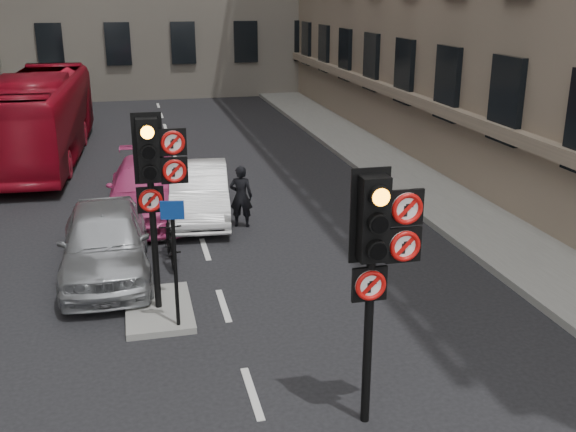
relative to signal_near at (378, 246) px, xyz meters
name	(u,v)px	position (x,y,z in m)	size (l,w,h in m)	color
pavement_right	(424,181)	(5.71, 11.01, -2.50)	(3.00, 50.00, 0.16)	gray
centre_island	(159,309)	(-2.69, 4.01, -2.52)	(1.20, 2.00, 0.12)	gray
signal_near	(378,246)	(0.00, 0.00, 0.00)	(0.91, 0.40, 3.58)	black
signal_far	(155,171)	(-2.60, 4.00, 0.12)	(0.91, 0.40, 3.58)	black
car_silver	(105,241)	(-3.64, 6.01, -1.83)	(1.77, 4.41, 1.50)	#9B9EA2
car_white	(199,191)	(-1.34, 9.40, -1.89)	(1.46, 4.19, 1.38)	white
car_pink	(147,189)	(-2.64, 9.91, -1.87)	(1.99, 4.90, 1.42)	#BF3875
bus_red	(40,117)	(-5.99, 17.03, -1.09)	(2.51, 10.74, 2.99)	maroon
motorcycle	(170,240)	(-2.30, 6.45, -2.08)	(0.47, 1.66, 1.00)	black
motorcyclist	(241,196)	(-0.40, 8.40, -1.80)	(0.57, 0.38, 1.57)	black
info_sign	(174,246)	(-2.39, 3.19, -0.99)	(0.39, 0.15, 2.27)	black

